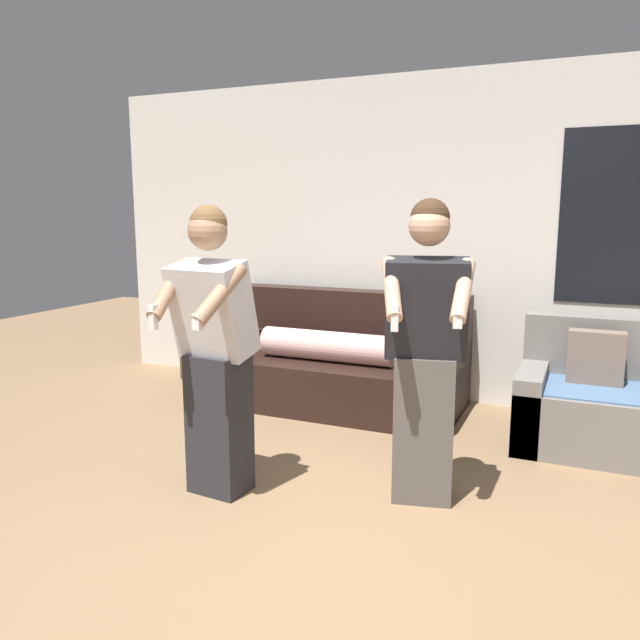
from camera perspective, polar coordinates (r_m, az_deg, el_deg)
ground_plane at (r=2.82m, az=-1.08°, el=-24.41°), size 14.00×14.00×0.00m
wall_back at (r=5.27m, az=13.17°, el=7.10°), size 6.67×0.07×2.70m
couch at (r=5.21m, az=1.41°, el=-4.32°), size 2.09×0.96×0.92m
armchair at (r=4.68m, az=23.62°, el=-6.97°), size 0.96×0.83×0.86m
side_table at (r=6.01m, az=-10.04°, el=0.23°), size 0.55×0.38×0.86m
person_left at (r=3.50m, az=-9.64°, el=-2.92°), size 0.48×0.53×1.63m
person_right at (r=3.41m, az=9.62°, el=-2.98°), size 0.50×0.55×1.66m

